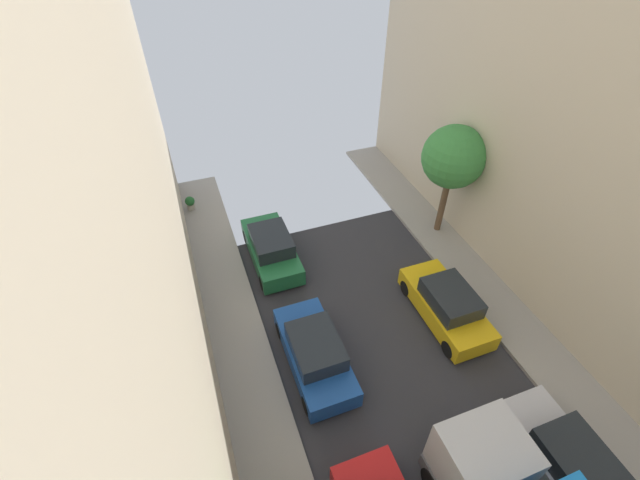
{
  "coord_description": "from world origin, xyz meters",
  "views": [
    {
      "loc": [
        -5.43,
        0.93,
        13.23
      ],
      "look_at": [
        -0.44,
        14.53,
        0.5
      ],
      "focal_mm": 23.96,
      "sensor_mm": 36.0,
      "label": 1
    }
  ],
  "objects_px": {
    "parked_car_left_4": "(271,248)",
    "parked_car_right_3": "(447,305)",
    "parked_car_right_2": "(568,465)",
    "street_tree_1": "(454,158)",
    "potted_plant_1": "(190,203)",
    "parked_car_left_3": "(315,353)"
  },
  "relations": [
    {
      "from": "parked_car_left_4",
      "to": "parked_car_right_3",
      "type": "height_order",
      "value": "same"
    },
    {
      "from": "parked_car_left_3",
      "to": "parked_car_left_4",
      "type": "relative_size",
      "value": 1.0
    },
    {
      "from": "parked_car_left_4",
      "to": "parked_car_right_2",
      "type": "distance_m",
      "value": 12.69
    },
    {
      "from": "parked_car_right_3",
      "to": "parked_car_left_4",
      "type": "bearing_deg",
      "value": 135.15
    },
    {
      "from": "parked_car_left_4",
      "to": "street_tree_1",
      "type": "relative_size",
      "value": 0.8
    },
    {
      "from": "street_tree_1",
      "to": "potted_plant_1",
      "type": "xyz_separation_m",
      "value": [
        -10.84,
        5.65,
        -3.49
      ]
    },
    {
      "from": "parked_car_left_3",
      "to": "street_tree_1",
      "type": "xyz_separation_m",
      "value": [
        7.95,
        4.88,
        3.3
      ]
    },
    {
      "from": "parked_car_left_4",
      "to": "parked_car_right_3",
      "type": "relative_size",
      "value": 1.0
    },
    {
      "from": "parked_car_right_3",
      "to": "street_tree_1",
      "type": "height_order",
      "value": "street_tree_1"
    },
    {
      "from": "street_tree_1",
      "to": "potted_plant_1",
      "type": "height_order",
      "value": "street_tree_1"
    },
    {
      "from": "parked_car_left_3",
      "to": "parked_car_right_3",
      "type": "relative_size",
      "value": 1.0
    },
    {
      "from": "parked_car_right_2",
      "to": "potted_plant_1",
      "type": "distance_m",
      "value": 18.35
    },
    {
      "from": "parked_car_left_3",
      "to": "parked_car_right_2",
      "type": "relative_size",
      "value": 1.0
    },
    {
      "from": "street_tree_1",
      "to": "parked_car_left_3",
      "type": "bearing_deg",
      "value": -148.44
    },
    {
      "from": "parked_car_right_2",
      "to": "parked_car_left_3",
      "type": "bearing_deg",
      "value": 132.76
    },
    {
      "from": "parked_car_left_4",
      "to": "parked_car_right_3",
      "type": "distance_m",
      "value": 7.62
    },
    {
      "from": "parked_car_left_3",
      "to": "parked_car_left_4",
      "type": "xyz_separation_m",
      "value": [
        0.0,
        5.64,
        0.0
      ]
    },
    {
      "from": "parked_car_right_3",
      "to": "parked_car_right_2",
      "type": "bearing_deg",
      "value": -90.0
    },
    {
      "from": "parked_car_right_2",
      "to": "street_tree_1",
      "type": "bearing_deg",
      "value": 76.61
    },
    {
      "from": "parked_car_right_2",
      "to": "parked_car_left_4",
      "type": "bearing_deg",
      "value": 115.19
    },
    {
      "from": "street_tree_1",
      "to": "potted_plant_1",
      "type": "distance_m",
      "value": 12.71
    },
    {
      "from": "parked_car_right_2",
      "to": "parked_car_right_3",
      "type": "height_order",
      "value": "same"
    }
  ]
}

